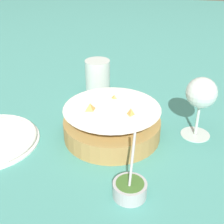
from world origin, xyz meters
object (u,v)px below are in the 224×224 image
at_px(sauce_cup, 130,188).
at_px(beer_mug, 98,79).
at_px(food_basket, 112,123).
at_px(wine_glass, 201,95).

bearing_deg(sauce_cup, beer_mug, 22.53).
xyz_separation_m(food_basket, beer_mug, (0.22, 0.09, 0.02)).
height_order(sauce_cup, wine_glass, wine_glass).
bearing_deg(beer_mug, food_basket, -157.14).
height_order(food_basket, wine_glass, wine_glass).
bearing_deg(beer_mug, wine_glass, -119.91).
height_order(food_basket, sauce_cup, sauce_cup).
bearing_deg(wine_glass, food_basket, 104.20).
bearing_deg(sauce_cup, food_basket, 22.14).
distance_m(sauce_cup, wine_glass, 0.29).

